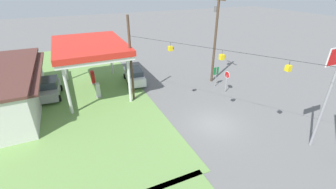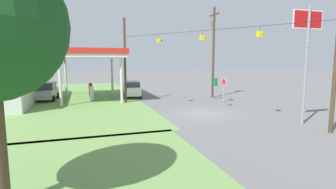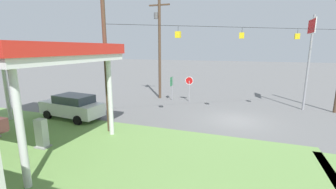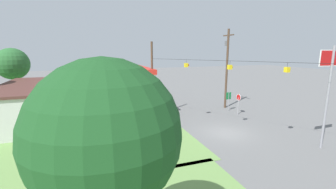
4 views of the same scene
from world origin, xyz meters
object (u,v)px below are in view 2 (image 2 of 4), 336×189
object	(u,v)px
stop_sign_overhead	(307,40)
gas_station_canopy	(90,54)
fuel_pump_far	(91,90)
car_at_pumps_front	(132,89)
car_at_pumps_rear	(46,91)
fuel_pump_near	(92,94)
utility_pole_main	(213,48)
route_sign	(215,84)
stop_sign_roadside	(224,85)

from	to	relation	value
stop_sign_overhead	gas_station_canopy	bearing A→B (deg)	38.60
fuel_pump_far	car_at_pumps_front	size ratio (longest dim) A/B	0.31
car_at_pumps_front	car_at_pumps_rear	distance (m)	9.37
fuel_pump_near	stop_sign_overhead	bearing A→B (deg)	-137.87
car_at_pumps_front	stop_sign_overhead	world-z (taller)	stop_sign_overhead
utility_pole_main	car_at_pumps_rear	bearing A→B (deg)	78.78
gas_station_canopy	stop_sign_overhead	distance (m)	21.57
fuel_pump_near	car_at_pumps_front	size ratio (longest dim) A/B	0.31
car_at_pumps_front	route_sign	distance (m)	9.84
car_at_pumps_rear	fuel_pump_far	bearing A→B (deg)	114.74
stop_sign_roadside	route_sign	bearing A→B (deg)	-175.30
fuel_pump_far	stop_sign_overhead	distance (m)	23.67
fuel_pump_near	route_sign	size ratio (longest dim) A/B	0.67
car_at_pumps_front	stop_sign_overhead	xyz separation A→B (m)	(-17.06, -8.76, 4.76)
fuel_pump_far	route_sign	bearing A→B (deg)	-117.89
car_at_pumps_rear	route_sign	world-z (taller)	route_sign
fuel_pump_far	stop_sign_roadside	size ratio (longest dim) A/B	0.65
car_at_pumps_rear	stop_sign_roadside	bearing A→B (deg)	73.39
utility_pole_main	stop_sign_overhead	bearing A→B (deg)	179.33
stop_sign_overhead	utility_pole_main	distance (m)	13.50
fuel_pump_far	utility_pole_main	distance (m)	15.44
stop_sign_overhead	utility_pole_main	xyz separation A→B (m)	(13.50, -0.16, 0.01)
fuel_pump_near	car_at_pumps_rear	distance (m)	5.21
fuel_pump_near	car_at_pumps_rear	xyz separation A→B (m)	(2.26, 4.69, 0.23)
fuel_pump_far	stop_sign_overhead	world-z (taller)	stop_sign_overhead
fuel_pump_near	stop_sign_roadside	world-z (taller)	stop_sign_roadside
fuel_pump_near	car_at_pumps_front	distance (m)	5.18
fuel_pump_far	utility_pole_main	bearing A→B (deg)	-111.41
car_at_pumps_rear	stop_sign_roadside	world-z (taller)	stop_sign_roadside
stop_sign_overhead	route_sign	xyz separation A→B (m)	(11.93, 0.40, -4.01)
gas_station_canopy	fuel_pump_near	bearing A→B (deg)	-179.95
route_sign	stop_sign_roadside	bearing A→B (deg)	-175.30
fuel_pump_near	car_at_pumps_rear	size ratio (longest dim) A/B	0.35
fuel_pump_far	route_sign	distance (m)	14.79
gas_station_canopy	utility_pole_main	xyz separation A→B (m)	(-3.35, -13.61, 0.72)
fuel_pump_far	car_at_pumps_rear	size ratio (longest dim) A/B	0.35
stop_sign_roadside	stop_sign_overhead	xyz separation A→B (m)	(-10.14, -0.26, 3.91)
gas_station_canopy	car_at_pumps_rear	xyz separation A→B (m)	(0.28, 4.69, -4.03)
gas_station_canopy	utility_pole_main	world-z (taller)	utility_pole_main
route_sign	car_at_pumps_front	bearing A→B (deg)	58.47
fuel_pump_near	fuel_pump_far	size ratio (longest dim) A/B	1.00
car_at_pumps_rear	route_sign	size ratio (longest dim) A/B	1.90
stop_sign_roadside	utility_pole_main	xyz separation A→B (m)	(3.36, -0.42, 3.92)
stop_sign_overhead	route_sign	bearing A→B (deg)	1.94
fuel_pump_far	car_at_pumps_front	bearing A→B (deg)	-110.74
car_at_pumps_rear	gas_station_canopy	bearing A→B (deg)	91.36
stop_sign_overhead	utility_pole_main	size ratio (longest dim) A/B	0.77
car_at_pumps_rear	utility_pole_main	size ratio (longest dim) A/B	0.44
fuel_pump_far	stop_sign_overhead	bearing A→B (deg)	-144.47
gas_station_canopy	stop_sign_roadside	distance (m)	15.14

